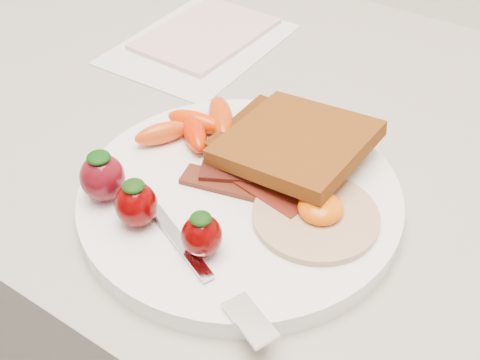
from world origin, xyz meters
The scene contains 10 objects.
plate centered at (-0.02, 1.57, 0.91)m, with size 0.27×0.27×0.02m, color white.
toast_lower centered at (-0.02, 1.64, 0.93)m, with size 0.09×0.09×0.01m, color black.
toast_upper centered at (0.00, 1.63, 0.94)m, with size 0.11×0.11×0.01m, color #501705.
fried_egg centered at (0.05, 1.57, 0.92)m, with size 0.10×0.10×0.02m.
bacon_strips centered at (-0.01, 1.58, 0.92)m, with size 0.11×0.07×0.01m.
baby_carrots centered at (-0.09, 1.61, 0.93)m, with size 0.08×0.11×0.02m.
strawberries centered at (-0.06, 1.50, 0.94)m, with size 0.14×0.04×0.04m.
fork centered at (0.01, 1.48, 0.92)m, with size 0.16×0.07×0.00m.
paper_sheet centered at (-0.22, 1.77, 0.90)m, with size 0.16×0.21×0.00m, color white.
notepad centered at (-0.22, 1.79, 0.91)m, with size 0.11×0.17×0.01m, color beige.
Camera 1 is at (0.19, 1.26, 1.25)m, focal length 45.00 mm.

